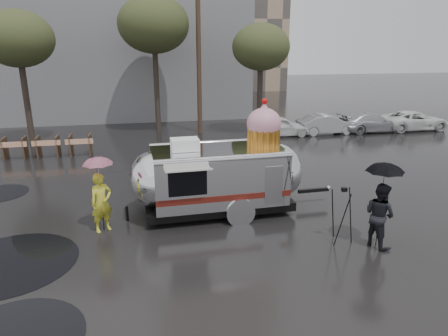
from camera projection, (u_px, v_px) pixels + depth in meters
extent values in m
plane|color=black|center=(186.00, 238.00, 11.26)|extent=(120.00, 120.00, 0.00)
cylinder|color=black|center=(0.00, 193.00, 14.63)|extent=(1.98, 1.98, 0.01)
cylinder|color=black|center=(10.00, 263.00, 9.95)|extent=(3.27, 3.27, 0.01)
cube|color=slate|center=(97.00, 28.00, 31.00)|extent=(22.00, 12.00, 13.00)
cylinder|color=#473323|center=(199.00, 58.00, 23.51)|extent=(0.28, 0.28, 9.00)
cylinder|color=#382D26|center=(25.00, 90.00, 21.18)|extent=(0.32, 0.32, 5.85)
ellipsoid|color=#31391E|center=(18.00, 39.00, 20.42)|extent=(3.64, 3.64, 2.86)
cylinder|color=#382D26|center=(156.00, 76.00, 24.29)|extent=(0.32, 0.32, 6.75)
ellipsoid|color=#31391E|center=(154.00, 24.00, 23.41)|extent=(4.20, 4.20, 3.30)
cylinder|color=#382D26|center=(260.00, 89.00, 23.80)|extent=(0.32, 0.32, 5.40)
ellipsoid|color=#31391E|center=(261.00, 47.00, 23.09)|extent=(3.36, 3.36, 2.64)
cube|color=#473323|center=(5.00, 148.00, 19.00)|extent=(0.08, 0.80, 1.00)
cube|color=#473323|center=(25.00, 147.00, 19.17)|extent=(0.08, 0.80, 1.00)
cube|color=#E5590C|center=(12.00, 145.00, 18.66)|extent=(1.30, 0.04, 0.25)
cube|color=#473323|center=(38.00, 147.00, 19.29)|extent=(0.08, 0.80, 1.00)
cube|color=#473323|center=(58.00, 146.00, 19.47)|extent=(0.08, 0.80, 1.00)
cube|color=#E5590C|center=(46.00, 143.00, 18.95)|extent=(1.30, 0.04, 0.25)
cube|color=#473323|center=(71.00, 145.00, 19.58)|extent=(0.08, 0.80, 1.00)
cube|color=#473323|center=(90.00, 144.00, 19.76)|extent=(0.08, 0.80, 1.00)
cube|color=#E5590C|center=(79.00, 142.00, 19.24)|extent=(1.30, 0.04, 0.25)
imported|color=silver|center=(280.00, 124.00, 23.65)|extent=(4.00, 1.80, 1.40)
imported|color=#B2B2B7|center=(327.00, 123.00, 24.23)|extent=(4.00, 1.80, 1.40)
imported|color=#B2B2B7|center=(372.00, 120.00, 24.82)|extent=(4.20, 1.80, 1.44)
imported|color=silver|center=(414.00, 118.00, 25.40)|extent=(4.40, 1.90, 1.50)
cube|color=silver|center=(218.00, 174.00, 12.63)|extent=(4.14, 2.24, 1.67)
ellipsoid|color=silver|center=(279.00, 170.00, 13.08)|extent=(1.45, 2.17, 1.67)
ellipsoid|color=silver|center=(153.00, 179.00, 12.18)|extent=(1.45, 2.17, 1.67)
cube|color=black|center=(218.00, 203.00, 12.92)|extent=(4.69, 1.98, 0.28)
cylinder|color=black|center=(240.00, 213.00, 12.13)|extent=(0.66, 0.22, 0.65)
cylinder|color=black|center=(225.00, 191.00, 13.91)|extent=(0.66, 0.22, 0.65)
cylinder|color=silver|center=(241.00, 213.00, 12.00)|extent=(0.89, 0.12, 0.89)
cube|color=black|center=(313.00, 190.00, 13.62)|extent=(1.12, 0.14, 0.11)
sphere|color=silver|center=(329.00, 188.00, 13.73)|extent=(0.15, 0.15, 0.15)
cylinder|color=black|center=(127.00, 213.00, 12.32)|extent=(0.10, 0.10, 0.46)
cube|color=#511610|center=(226.00, 198.00, 11.77)|extent=(4.09, 0.14, 0.19)
cube|color=#511610|center=(211.00, 176.00, 13.75)|extent=(4.09, 0.14, 0.19)
cube|color=black|center=(188.00, 184.00, 11.34)|extent=(1.12, 0.06, 0.74)
cube|color=#A8A69C|center=(188.00, 170.00, 11.00)|extent=(1.31, 0.50, 0.13)
cube|color=silver|center=(274.00, 186.00, 12.00)|extent=(0.56, 0.04, 1.21)
cube|color=white|center=(185.00, 144.00, 12.11)|extent=(0.85, 0.63, 0.35)
cylinder|color=orange|center=(263.00, 137.00, 12.63)|extent=(0.99, 0.99, 0.56)
ellipsoid|color=pink|center=(264.00, 123.00, 12.50)|extent=(1.11, 1.11, 0.97)
cone|color=pink|center=(264.00, 108.00, 12.36)|extent=(0.48, 0.48, 0.37)
sphere|color=red|center=(265.00, 101.00, 12.30)|extent=(0.19, 0.19, 0.19)
imported|color=gold|center=(102.00, 203.00, 11.47)|extent=(0.75, 0.68, 1.75)
imported|color=pink|center=(98.00, 168.00, 11.16)|extent=(1.04, 1.04, 0.71)
cylinder|color=black|center=(102.00, 204.00, 11.48)|extent=(0.02, 0.02, 1.65)
imported|color=black|center=(379.00, 215.00, 10.61)|extent=(0.71, 0.96, 1.78)
imported|color=black|center=(384.00, 177.00, 10.29)|extent=(1.19, 1.19, 0.81)
cylinder|color=black|center=(379.00, 217.00, 10.63)|extent=(0.02, 0.02, 1.65)
cylinder|color=black|center=(350.00, 215.00, 10.92)|extent=(0.06, 0.35, 1.53)
cylinder|color=black|center=(333.00, 214.00, 11.02)|extent=(0.29, 0.22, 1.53)
cylinder|color=black|center=(342.00, 220.00, 10.59)|extent=(0.32, 0.17, 1.53)
cube|color=black|center=(344.00, 189.00, 10.61)|extent=(0.14, 0.12, 0.11)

